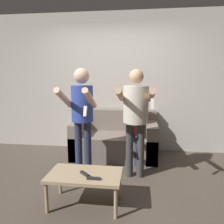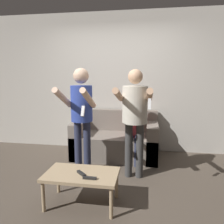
{
  "view_description": "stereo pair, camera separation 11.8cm",
  "coord_description": "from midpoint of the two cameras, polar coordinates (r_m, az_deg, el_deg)",
  "views": [
    {
      "loc": [
        0.52,
        -2.71,
        1.5
      ],
      "look_at": [
        0.07,
        0.77,
        0.91
      ],
      "focal_mm": 35.0,
      "sensor_mm": 36.0,
      "label": 1
    },
    {
      "loc": [
        0.64,
        -2.7,
        1.5
      ],
      "look_at": [
        0.07,
        0.77,
        0.91
      ],
      "focal_mm": 35.0,
      "sensor_mm": 36.0,
      "label": 2
    }
  ],
  "objects": [
    {
      "name": "couch",
      "position": [
        4.11,
        1.79,
        -7.51
      ],
      "size": [
        1.53,
        0.81,
        0.84
      ],
      "color": "slate",
      "rests_on": "ground_plane"
    },
    {
      "name": "person_seated",
      "position": [
        3.83,
        6.81,
        -3.32
      ],
      "size": [
        0.3,
        0.53,
        1.17
      ],
      "color": "#282D47",
      "rests_on": "ground_plane"
    },
    {
      "name": "person_standing_right",
      "position": [
        3.11,
        7.03,
        0.33
      ],
      "size": [
        0.48,
        0.77,
        1.58
      ],
      "color": "#383838",
      "rests_on": "ground_plane"
    },
    {
      "name": "remote_far",
      "position": [
        2.58,
        -6.71,
        -15.64
      ],
      "size": [
        0.13,
        0.13,
        0.02
      ],
      "color": "black",
      "rests_on": "coffee_table"
    },
    {
      "name": "coffee_table",
      "position": [
        2.64,
        -6.62,
        -16.41
      ],
      "size": [
        0.84,
        0.49,
        0.39
      ],
      "color": "tan",
      "rests_on": "ground_plane"
    },
    {
      "name": "person_standing_left",
      "position": [
        3.23,
        -6.99,
        0.63
      ],
      "size": [
        0.44,
        0.73,
        1.6
      ],
      "color": "#282D47",
      "rests_on": "ground_plane"
    },
    {
      "name": "remote_near",
      "position": [
        2.47,
        -4.43,
        -16.83
      ],
      "size": [
        0.15,
        0.04,
        0.02
      ],
      "color": "black",
      "rests_on": "coffee_table"
    },
    {
      "name": "wall_back",
      "position": [
        4.38,
        1.64,
        7.63
      ],
      "size": [
        6.4,
        0.06,
        2.7
      ],
      "color": "#B7B2A8",
      "rests_on": "ground_plane"
    },
    {
      "name": "ground_plane",
      "position": [
        3.15,
        -2.67,
        -18.86
      ],
      "size": [
        14.0,
        14.0,
        0.0
      ],
      "primitive_type": "plane",
      "color": "#4C4238"
    }
  ]
}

